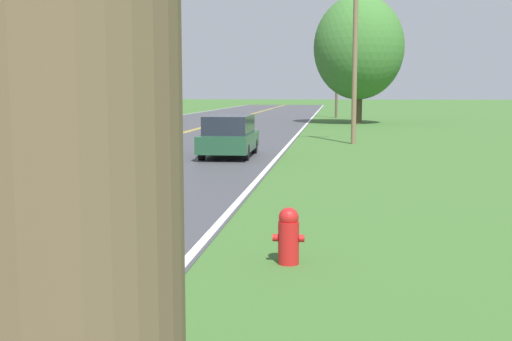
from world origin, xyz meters
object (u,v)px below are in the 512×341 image
(tree_mid_treeline, at_px, (146,68))
(car_dark_green_van_mid_near, at_px, (229,135))
(fire_hydrant, at_px, (289,235))
(car_dark_blue_suv_mid_far, at_px, (95,116))
(tree_left_verge, at_px, (359,48))

(tree_mid_treeline, bearing_deg, car_dark_green_van_mid_near, -69.23)
(fire_hydrant, distance_m, car_dark_green_van_mid_near, 15.87)
(tree_mid_treeline, height_order, car_dark_blue_suv_mid_far, tree_mid_treeline)
(fire_hydrant, height_order, car_dark_green_van_mid_near, car_dark_green_van_mid_near)
(tree_mid_treeline, bearing_deg, tree_left_verge, -35.66)
(car_dark_green_van_mid_near, relative_size, car_dark_blue_suv_mid_far, 1.11)
(tree_left_verge, relative_size, car_dark_green_van_mid_near, 2.22)
(tree_left_verge, height_order, tree_mid_treeline, tree_left_verge)
(fire_hydrant, relative_size, tree_left_verge, 0.09)
(tree_left_verge, bearing_deg, car_dark_green_van_mid_near, -102.45)
(tree_mid_treeline, bearing_deg, fire_hydrant, -71.35)
(fire_hydrant, distance_m, tree_mid_treeline, 61.12)
(car_dark_green_van_mid_near, distance_m, car_dark_blue_suv_mid_far, 17.96)
(fire_hydrant, height_order, tree_left_verge, tree_left_verge)
(car_dark_blue_suv_mid_far, bearing_deg, tree_left_verge, -54.63)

